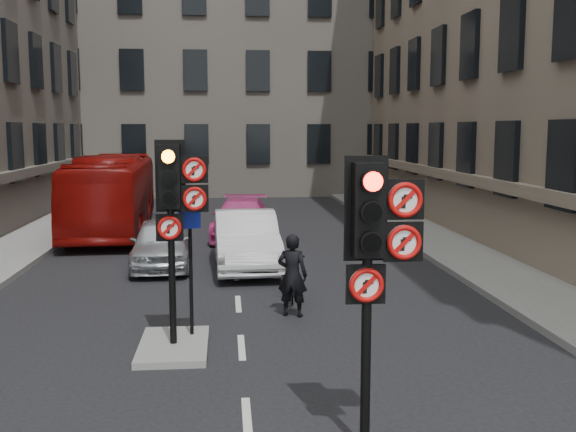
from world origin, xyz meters
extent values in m
cube|color=gray|center=(7.20, 12.00, 0.08)|extent=(3.00, 50.00, 0.16)
cube|color=gray|center=(-1.20, 5.00, 0.06)|extent=(1.20, 2.00, 0.12)
cube|color=#655E55|center=(0.00, 38.00, 10.00)|extent=(30.00, 14.00, 20.00)
cylinder|color=black|center=(1.40, 1.00, 1.20)|extent=(0.12, 0.12, 2.40)
cube|color=black|center=(1.40, 1.00, 2.95)|extent=(0.36, 0.28, 1.10)
cube|color=black|center=(1.40, 1.13, 2.95)|extent=(0.52, 0.03, 1.25)
cylinder|color=#FF1407|center=(1.40, 0.76, 3.30)|extent=(0.22, 0.01, 0.22)
cylinder|color=black|center=(1.40, 0.76, 2.95)|extent=(0.22, 0.01, 0.22)
cylinder|color=black|center=(1.40, 0.76, 2.60)|extent=(0.22, 0.01, 0.22)
cube|color=black|center=(1.82, 0.98, 3.07)|extent=(0.47, 0.05, 0.47)
cylinder|color=white|center=(1.82, 0.94, 3.07)|extent=(0.41, 0.02, 0.41)
torus|color=#BF0C0A|center=(1.82, 0.93, 3.07)|extent=(0.41, 0.06, 0.41)
cube|color=#BF0C0A|center=(1.82, 0.92, 3.07)|extent=(0.25, 0.01, 0.25)
cube|color=black|center=(1.82, 0.98, 2.57)|extent=(0.47, 0.05, 0.47)
cylinder|color=white|center=(1.82, 0.94, 2.57)|extent=(0.41, 0.02, 0.41)
torus|color=#BF0C0A|center=(1.82, 0.93, 2.57)|extent=(0.41, 0.06, 0.41)
cube|color=#BF0C0A|center=(1.82, 0.92, 2.57)|extent=(0.25, 0.01, 0.25)
cube|color=black|center=(1.38, 0.98, 2.07)|extent=(0.47, 0.05, 0.47)
cylinder|color=white|center=(1.38, 0.94, 2.07)|extent=(0.41, 0.02, 0.41)
torus|color=#BF0C0A|center=(1.38, 0.93, 2.07)|extent=(0.41, 0.06, 0.41)
cube|color=#BF0C0A|center=(1.38, 0.92, 2.07)|extent=(0.25, 0.01, 0.25)
cylinder|color=black|center=(-1.20, 5.00, 1.32)|extent=(0.12, 0.12, 2.40)
cube|color=black|center=(-1.20, 5.00, 3.07)|extent=(0.36, 0.28, 1.10)
cube|color=black|center=(-1.20, 5.13, 3.07)|extent=(0.52, 0.03, 1.25)
cylinder|color=orange|center=(-1.20, 4.75, 3.42)|extent=(0.22, 0.02, 0.22)
cylinder|color=black|center=(-1.20, 4.75, 3.07)|extent=(0.22, 0.02, 0.22)
cylinder|color=black|center=(-1.20, 4.75, 2.72)|extent=(0.22, 0.02, 0.22)
cube|color=black|center=(-0.78, 4.98, 3.19)|extent=(0.47, 0.05, 0.47)
cylinder|color=white|center=(-0.78, 4.94, 3.19)|extent=(0.41, 0.02, 0.41)
torus|color=#BF0C0A|center=(-0.78, 4.92, 3.19)|extent=(0.41, 0.06, 0.41)
cube|color=#BF0C0A|center=(-0.78, 4.92, 3.19)|extent=(0.25, 0.02, 0.25)
cube|color=black|center=(-0.78, 4.98, 2.69)|extent=(0.47, 0.05, 0.47)
cylinder|color=white|center=(-0.78, 4.94, 2.69)|extent=(0.41, 0.02, 0.41)
torus|color=#BF0C0A|center=(-0.78, 4.92, 2.69)|extent=(0.41, 0.06, 0.41)
cube|color=#BF0C0A|center=(-0.78, 4.92, 2.69)|extent=(0.25, 0.02, 0.25)
cube|color=black|center=(-1.22, 4.98, 2.19)|extent=(0.47, 0.05, 0.47)
cylinder|color=white|center=(-1.22, 4.94, 2.19)|extent=(0.41, 0.02, 0.41)
torus|color=#BF0C0A|center=(-1.22, 4.92, 2.19)|extent=(0.41, 0.06, 0.41)
cube|color=#BF0C0A|center=(-1.22, 4.92, 2.19)|extent=(0.25, 0.02, 0.25)
imported|color=#B7BCC0|center=(-2.08, 12.21, 0.68)|extent=(1.81, 4.07, 1.36)
imported|color=silver|center=(0.30, 11.89, 0.79)|extent=(1.83, 4.85, 1.58)
imported|color=#CC3C87|center=(0.31, 17.10, 0.69)|extent=(2.39, 4.93, 1.38)
imported|color=maroon|center=(-4.50, 19.12, 1.44)|extent=(2.86, 10.41, 2.87)
imported|color=black|center=(1.26, 8.40, 0.57)|extent=(0.72, 1.95, 1.14)
imported|color=black|center=(1.11, 6.94, 0.87)|extent=(0.74, 0.61, 1.74)
cylinder|color=black|center=(-0.90, 5.49, 1.24)|extent=(0.07, 0.07, 2.25)
cube|color=#0E1C9D|center=(-0.90, 5.44, 2.26)|extent=(0.40, 0.10, 0.31)
camera|label=1|loc=(-0.25, -6.65, 3.90)|focal=42.00mm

